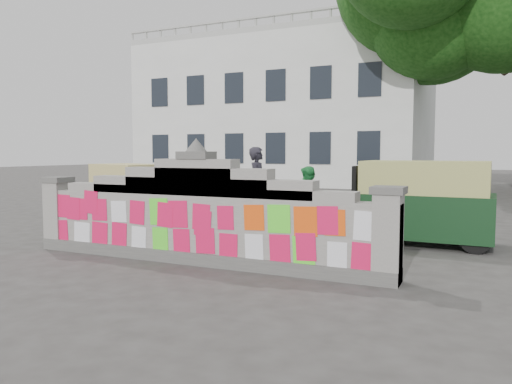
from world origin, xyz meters
TOP-DOWN VIEW (x-y plane):
  - ground at (0.00, 0.00)m, footprint 100.00×100.00m
  - parapet_wall at (-0.00, -0.01)m, footprint 6.48×0.44m
  - building at (-7.00, 21.98)m, footprint 16.00×10.00m
  - cyclist_bike at (-0.32, 3.04)m, footprint 1.94×0.96m
  - cyclist_rider at (-0.32, 3.04)m, footprint 0.49×0.66m
  - pedestrian at (0.56, 3.72)m, footprint 0.62×0.76m
  - rickshaw_left at (-4.43, 3.75)m, footprint 2.74×1.95m
  - rickshaw_right at (3.04, 3.29)m, footprint 2.93×1.38m

SIDE VIEW (x-z plane):
  - ground at x=0.00m, z-range 0.00..0.00m
  - cyclist_bike at x=-0.32m, z-range 0.00..0.98m
  - pedestrian at x=0.56m, z-range 0.00..1.48m
  - parapet_wall at x=0.00m, z-range -0.26..1.75m
  - rickshaw_left at x=-4.43m, z-range 0.03..1.50m
  - cyclist_rider at x=-0.32m, z-range 0.00..1.65m
  - rickshaw_right at x=3.04m, z-range 0.03..1.65m
  - building at x=-7.00m, z-range -0.44..8.46m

